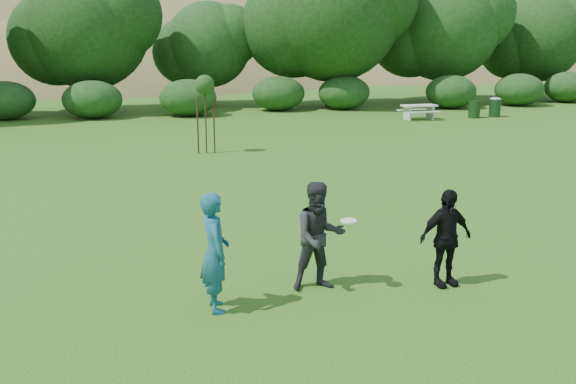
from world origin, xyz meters
name	(u,v)px	position (x,y,z in m)	size (l,w,h in m)	color
ground	(339,299)	(0.00, 0.00, 0.00)	(120.00, 120.00, 0.00)	#19470C
player_teal	(215,252)	(-2.00, 0.16, 0.94)	(0.69, 0.45, 1.89)	#175367
player_grey	(319,236)	(-0.17, 0.52, 0.93)	(0.90, 0.70, 1.85)	#252527
player_black	(446,238)	(1.94, 0.07, 0.85)	(0.99, 0.41, 1.70)	black
trash_can_near	(474,109)	(15.34, 20.66, 0.45)	(0.60, 0.60, 0.90)	#143312
frisbee	(349,221)	(0.24, 0.27, 1.23)	(0.27, 0.27, 0.04)	white
sapling	(205,87)	(0.07, 14.06, 2.42)	(0.70, 0.70, 2.85)	#372115
picnic_table	(419,110)	(12.21, 20.84, 0.52)	(1.80, 1.48, 0.76)	beige
trash_can_lidded	(495,107)	(16.66, 20.76, 0.54)	(0.60, 0.60, 1.05)	#123216
hillside	(133,175)	(-0.56, 68.45, -11.97)	(150.00, 72.00, 52.00)	olive
tree_row	(218,24)	(3.23, 28.68, 4.87)	(53.92, 10.38, 9.62)	#3A2616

